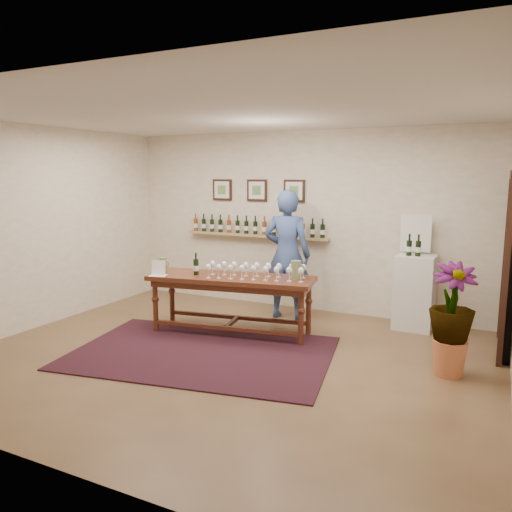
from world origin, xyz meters
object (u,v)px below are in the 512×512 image
at_px(display_pedestal, 415,292).
at_px(person, 287,255).
at_px(potted_plant, 451,320).
at_px(tasting_table, 231,285).

relative_size(display_pedestal, person, 0.54).
distance_m(display_pedestal, potted_plant, 1.69).
bearing_deg(person, tasting_table, 63.07).
distance_m(potted_plant, person, 2.73).
bearing_deg(person, potted_plant, 146.92).
distance_m(display_pedestal, person, 1.88).
bearing_deg(display_pedestal, tasting_table, -148.91).
distance_m(tasting_table, potted_plant, 2.81).
xyz_separation_m(tasting_table, person, (0.39, 1.00, 0.29)).
distance_m(tasting_table, person, 1.12).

